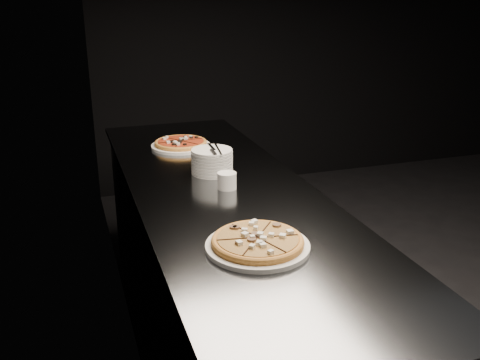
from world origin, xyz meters
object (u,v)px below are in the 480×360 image
object	(u,v)px
counter	(224,286)
cutlery	(214,150)
pizza_mushroom	(258,243)
plate_stack	(212,161)
pizza_tomato	(181,144)
ramekin	(227,180)

from	to	relation	value
counter	cutlery	size ratio (longest dim) A/B	12.55
counter	pizza_mushroom	distance (m)	0.73
plate_stack	counter	bearing A→B (deg)	-93.43
counter	plate_stack	bearing A→B (deg)	86.57
pizza_mushroom	pizza_tomato	world-z (taller)	pizza_mushroom
plate_stack	cutlery	distance (m)	0.06
counter	pizza_mushroom	world-z (taller)	pizza_mushroom
counter	pizza_mushroom	bearing A→B (deg)	-95.49
pizza_mushroom	pizza_tomato	bearing A→B (deg)	88.90
pizza_mushroom	ramekin	bearing A→B (deg)	82.84
cutlery	ramekin	bearing A→B (deg)	-89.50
cutlery	ramekin	size ratio (longest dim) A/B	2.44
pizza_mushroom	cutlery	size ratio (longest dim) A/B	1.77
counter	ramekin	world-z (taller)	ramekin
plate_stack	ramekin	xyz separation A→B (m)	(0.00, -0.21, -0.02)
counter	plate_stack	world-z (taller)	plate_stack
counter	pizza_tomato	world-z (taller)	pizza_tomato
ramekin	plate_stack	bearing A→B (deg)	90.94
counter	pizza_tomato	distance (m)	0.83
counter	plate_stack	distance (m)	0.56
pizza_mushroom	pizza_tomato	size ratio (longest dim) A/B	1.11
pizza_tomato	cutlery	bearing A→B (deg)	-83.92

